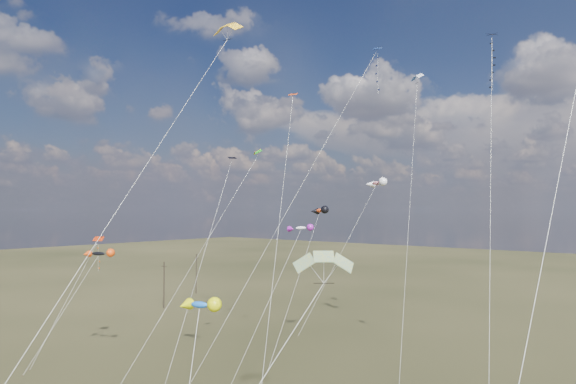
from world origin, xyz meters
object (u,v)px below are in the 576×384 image
Objects in this scene: utility_pole_far at (196,273)px; diamond_black_high at (492,79)px; novelty_black_orange at (98,254)px; utility_pole_near at (164,284)px; parafoil_yellow at (226,27)px.

diamond_black_high is at bearing -16.92° from utility_pole_far.
utility_pole_far is 46.44m from novelty_black_orange.
novelty_black_orange is at bearing -54.40° from utility_pole_far.
utility_pole_near is 0.23× the size of diamond_black_high.
novelty_black_orange is (26.64, -37.22, 7.85)m from utility_pole_far.
utility_pole_far is at bearing 141.85° from parafoil_yellow.
utility_pole_near is 1.00× the size of utility_pole_far.
parafoil_yellow is at bearing -6.80° from novelty_black_orange.
novelty_black_orange reaches higher than utility_pole_near.
utility_pole_far is (-8.00, 14.00, 0.00)m from utility_pole_near.
novelty_black_orange reaches higher than utility_pole_far.
diamond_black_high is (66.04, -20.09, 25.26)m from utility_pole_far.
utility_pole_far is 73.51m from diamond_black_high.
utility_pole_near is at bearing 174.01° from diamond_black_high.
utility_pole_near is at bearing 128.76° from novelty_black_orange.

